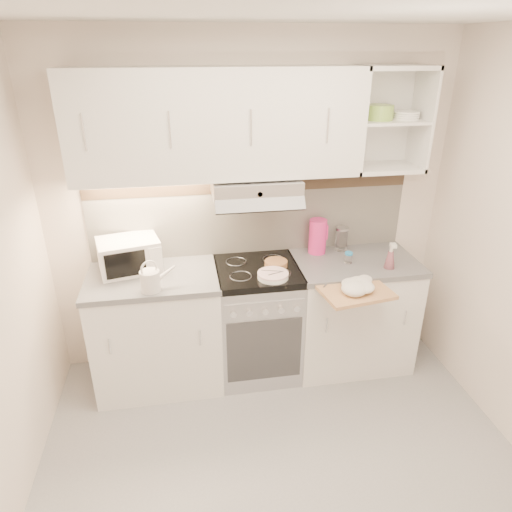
{
  "coord_description": "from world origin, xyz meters",
  "views": [
    {
      "loc": [
        -0.51,
        -1.83,
        2.36
      ],
      "look_at": [
        -0.04,
        0.95,
        1.06
      ],
      "focal_mm": 32.0,
      "sensor_mm": 36.0,
      "label": 1
    }
  ],
  "objects": [
    {
      "name": "base_cabinet_right",
      "position": [
        0.75,
        1.1,
        0.43
      ],
      "size": [
        0.9,
        0.6,
        0.86
      ],
      "primitive_type": "cube",
      "color": "white",
      "rests_on": "ground"
    },
    {
      "name": "worktop_left",
      "position": [
        -0.75,
        1.1,
        0.88
      ],
      "size": [
        0.92,
        0.62,
        0.04
      ],
      "primitive_type": "cube",
      "color": "slate",
      "rests_on": "base_cabinet_left"
    },
    {
      "name": "cutting_board",
      "position": [
        0.59,
        0.72,
        0.87
      ],
      "size": [
        0.51,
        0.47,
        0.03
      ],
      "primitive_type": "cube",
      "rotation": [
        0.0,
        0.0,
        0.15
      ],
      "color": "tan",
      "rests_on": "base_cabinet_right"
    },
    {
      "name": "dish_towel",
      "position": [
        0.63,
        0.7,
        0.92
      ],
      "size": [
        0.33,
        0.29,
        0.08
      ],
      "primitive_type": null,
      "rotation": [
        0.0,
        0.0,
        0.16
      ],
      "color": "white",
      "rests_on": "cutting_board"
    },
    {
      "name": "plate_stack",
      "position": [
        0.08,
        0.92,
        0.92
      ],
      "size": [
        0.22,
        0.22,
        0.05
      ],
      "rotation": [
        0.0,
        0.0,
        -0.1
      ],
      "color": "white",
      "rests_on": "electric_range"
    },
    {
      "name": "watering_can",
      "position": [
        -0.74,
        0.88,
        0.98
      ],
      "size": [
        0.24,
        0.16,
        0.22
      ],
      "rotation": [
        0.0,
        0.0,
        0.44
      ],
      "color": "silver",
      "rests_on": "worktop_left"
    },
    {
      "name": "ground",
      "position": [
        0.0,
        0.0,
        0.0
      ],
      "size": [
        3.0,
        3.0,
        0.0
      ],
      "primitive_type": "plane",
      "color": "#98989B",
      "rests_on": "ground"
    },
    {
      "name": "glass_jar",
      "position": [
        0.7,
        1.3,
        1.0
      ],
      "size": [
        0.1,
        0.1,
        0.19
      ],
      "rotation": [
        0.0,
        0.0,
        -0.3
      ],
      "color": "white",
      "rests_on": "worktop_right"
    },
    {
      "name": "spray_bottle",
      "position": [
        0.94,
        0.93,
        0.98
      ],
      "size": [
        0.08,
        0.08,
        0.21
      ],
      "rotation": [
        0.0,
        0.0,
        -0.15
      ],
      "color": "pink",
      "rests_on": "worktop_right"
    },
    {
      "name": "electric_range",
      "position": [
        0.0,
        1.1,
        0.45
      ],
      "size": [
        0.6,
        0.6,
        0.9
      ],
      "color": "#B7B7BC",
      "rests_on": "ground"
    },
    {
      "name": "microwave",
      "position": [
        -0.91,
        1.22,
        1.02
      ],
      "size": [
        0.47,
        0.39,
        0.23
      ],
      "rotation": [
        0.0,
        0.0,
        0.23
      ],
      "color": "white",
      "rests_on": "worktop_left"
    },
    {
      "name": "pink_pitcher",
      "position": [
        0.5,
        1.29,
        1.03
      ],
      "size": [
        0.14,
        0.13,
        0.27
      ],
      "rotation": [
        0.0,
        0.0,
        -0.08
      ],
      "color": "#E62A80",
      "rests_on": "worktop_right"
    },
    {
      "name": "bread_loaf",
      "position": [
        0.14,
        1.1,
        0.92
      ],
      "size": [
        0.17,
        0.17,
        0.04
      ],
      "primitive_type": "cylinder",
      "color": "#9B6E40",
      "rests_on": "electric_range"
    },
    {
      "name": "base_cabinet_left",
      "position": [
        -0.75,
        1.1,
        0.43
      ],
      "size": [
        0.9,
        0.6,
        0.86
      ],
      "primitive_type": "cube",
      "color": "white",
      "rests_on": "ground"
    },
    {
      "name": "worktop_right",
      "position": [
        0.75,
        1.1,
        0.88
      ],
      "size": [
        0.92,
        0.62,
        0.04
      ],
      "primitive_type": "cube",
      "color": "slate",
      "rests_on": "base_cabinet_right"
    },
    {
      "name": "spice_jar",
      "position": [
        0.68,
        1.06,
        0.94
      ],
      "size": [
        0.06,
        0.06,
        0.08
      ],
      "rotation": [
        0.0,
        0.0,
        0.42
      ],
      "color": "silver",
      "rests_on": "worktop_right"
    },
    {
      "name": "room_shell",
      "position": [
        0.0,
        0.37,
        1.63
      ],
      "size": [
        3.04,
        2.84,
        2.52
      ],
      "color": "silver",
      "rests_on": "ground"
    }
  ]
}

